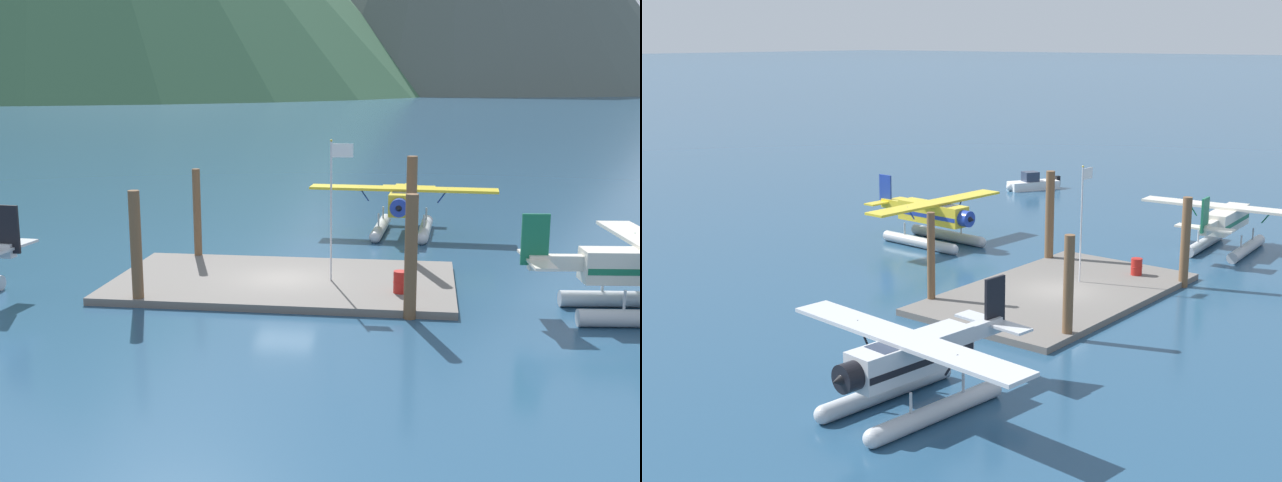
{
  "view_description": "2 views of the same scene",
  "coord_description": "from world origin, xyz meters",
  "views": [
    {
      "loc": [
        5.89,
        -32.12,
        8.69
      ],
      "look_at": [
        1.33,
        1.55,
        1.65
      ],
      "focal_mm": 44.42,
      "sensor_mm": 36.0,
      "label": 1
    },
    {
      "loc": [
        -34.88,
        -22.05,
        12.35
      ],
      "look_at": [
        -2.23,
        4.21,
        2.57
      ],
      "focal_mm": 49.09,
      "sensor_mm": 36.0,
      "label": 2
    }
  ],
  "objects": [
    {
      "name": "ground_plane",
      "position": [
        0.0,
        0.0,
        0.0
      ],
      "size": [
        1200.0,
        1200.0,
        0.0
      ],
      "primitive_type": "plane",
      "color": "navy"
    },
    {
      "name": "dock_platform",
      "position": [
        0.0,
        0.0,
        0.15
      ],
      "size": [
        14.35,
        8.19,
        0.3
      ],
      "primitive_type": "cube",
      "color": "#66605B",
      "rests_on": "ground"
    },
    {
      "name": "piling_near_left",
      "position": [
        -5.07,
        -3.73,
        2.25
      ],
      "size": [
        0.44,
        0.44,
        4.5
      ],
      "primitive_type": "cylinder",
      "color": "brown",
      "rests_on": "ground"
    },
    {
      "name": "piling_near_right",
      "position": [
        5.41,
        -4.04,
        2.31
      ],
      "size": [
        0.46,
        0.46,
        4.62
      ],
      "primitive_type": "cylinder",
      "color": "brown",
      "rests_on": "ground"
    },
    {
      "name": "piling_far_left",
      "position": [
        -4.9,
        3.92,
        2.23
      ],
      "size": [
        0.37,
        0.37,
        4.46
      ],
      "primitive_type": "cylinder",
      "color": "brown",
      "rests_on": "ground"
    },
    {
      "name": "piling_far_right",
      "position": [
        5.24,
        3.96,
        2.59
      ],
      "size": [
        0.49,
        0.49,
        5.19
      ],
      "primitive_type": "cylinder",
      "color": "brown",
      "rests_on": "ground"
    },
    {
      "name": "flagpole",
      "position": [
        2.13,
        -0.01,
        3.99
      ],
      "size": [
        0.95,
        0.1,
        5.92
      ],
      "color": "silver",
      "rests_on": "dock_platform"
    },
    {
      "name": "fuel_drum",
      "position": [
        4.99,
        -1.63,
        0.74
      ],
      "size": [
        0.62,
        0.62,
        0.88
      ],
      "color": "#AD1E19",
      "rests_on": "dock_platform"
    },
    {
      "name": "seaplane_yellow_bow_right",
      "position": [
        4.64,
        11.97,
        1.58
      ],
      "size": [
        10.46,
        7.98,
        3.84
      ],
      "color": "#B7BABF",
      "rests_on": "ground"
    }
  ]
}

